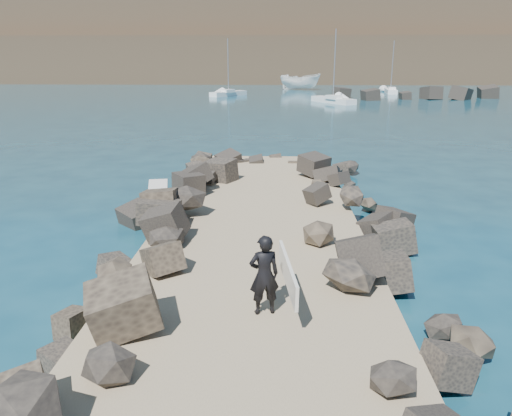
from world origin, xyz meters
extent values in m
plane|color=#0F384C|center=(0.00, 0.00, 0.00)|extent=(800.00, 800.00, 0.00)
cube|color=#8C7759|center=(0.00, -2.00, 0.30)|extent=(6.00, 26.00, 0.60)
cube|color=black|center=(-2.90, -1.50, 0.50)|extent=(2.60, 22.00, 1.00)
cube|color=black|center=(2.90, -1.50, 0.50)|extent=(2.60, 22.00, 1.00)
cube|color=#2D4919|center=(10.00, 160.00, 16.00)|extent=(360.00, 140.00, 32.00)
cube|color=beige|center=(-3.21, 1.22, 1.04)|extent=(1.06, 2.50, 0.08)
imported|color=white|center=(4.36, 75.05, 1.35)|extent=(7.44, 4.20, 2.71)
imported|color=black|center=(0.33, -5.06, 1.40)|extent=(0.66, 0.51, 1.60)
cube|color=beige|center=(0.78, -5.06, 1.44)|extent=(0.35, 1.97, 0.62)
cube|color=white|center=(7.33, 48.91, 0.25)|extent=(5.01, 7.11, 0.80)
cylinder|color=gray|center=(7.33, 48.91, 4.61)|extent=(0.12, 0.12, 8.01)
cube|color=white|center=(7.33, 48.16, 0.75)|extent=(2.02, 2.35, 0.44)
cube|color=white|center=(18.14, 66.84, 0.25)|extent=(2.14, 6.68, 0.80)
cylinder|color=gray|center=(18.14, 66.84, 4.21)|extent=(0.12, 0.12, 7.22)
cube|color=white|center=(18.14, 66.06, 0.75)|extent=(1.24, 1.94, 0.44)
cube|color=white|center=(-6.60, 59.95, 0.25)|extent=(5.08, 6.23, 0.80)
cylinder|color=gray|center=(-6.60, 59.95, 4.25)|extent=(0.12, 0.12, 7.30)
cube|color=white|center=(-6.60, 59.30, 0.75)|extent=(1.95, 2.13, 0.44)
cube|color=white|center=(31.79, 96.79, 0.25)|extent=(1.35, 5.34, 0.80)
cylinder|color=gray|center=(31.79, 96.79, 3.51)|extent=(0.12, 0.12, 5.83)
cube|color=white|center=(31.79, 96.16, 0.75)|extent=(0.90, 1.51, 0.44)
camera|label=1|loc=(0.55, -13.77, 5.37)|focal=35.00mm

